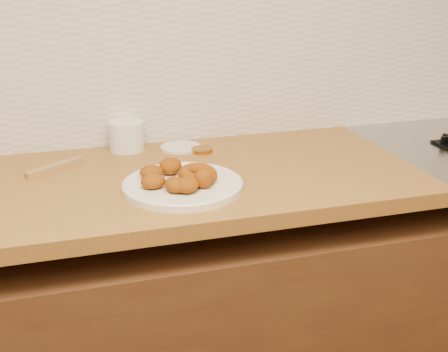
# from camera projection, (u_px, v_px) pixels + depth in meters

# --- Properties ---
(base_cabinet) EXTENTS (3.60, 0.60, 0.77)m
(base_cabinet) POSITION_uv_depth(u_px,v_px,m) (226.00, 328.00, 1.70)
(base_cabinet) COLOR #513117
(base_cabinet) RESTS_ON floor
(backsplash) EXTENTS (3.60, 0.02, 0.60)m
(backsplash) POSITION_uv_depth(u_px,v_px,m) (199.00, 41.00, 1.67)
(backsplash) COLOR beige
(backsplash) RESTS_ON wall_back
(donut_plate) EXTENTS (0.30, 0.30, 0.02)m
(donut_plate) POSITION_uv_depth(u_px,v_px,m) (183.00, 185.00, 1.38)
(donut_plate) COLOR silver
(donut_plate) RESTS_ON butcher_block
(ring_donut) EXTENTS (0.12, 0.12, 0.04)m
(ring_donut) POSITION_uv_depth(u_px,v_px,m) (197.00, 175.00, 1.38)
(ring_donut) COLOR #7D3907
(ring_donut) RESTS_ON donut_plate
(fried_dough_chunks) EXTENTS (0.17, 0.21, 0.05)m
(fried_dough_chunks) POSITION_uv_depth(u_px,v_px,m) (173.00, 177.00, 1.35)
(fried_dough_chunks) COLOR #7D3907
(fried_dough_chunks) RESTS_ON donut_plate
(plastic_tub) EXTENTS (0.11, 0.11, 0.09)m
(plastic_tub) POSITION_uv_depth(u_px,v_px,m) (126.00, 136.00, 1.65)
(plastic_tub) COLOR silver
(plastic_tub) RESTS_ON butcher_block
(tub_lid) EXTENTS (0.14, 0.14, 0.01)m
(tub_lid) POSITION_uv_depth(u_px,v_px,m) (181.00, 147.00, 1.68)
(tub_lid) COLOR silver
(tub_lid) RESTS_ON butcher_block
(brass_jar_lid) EXTENTS (0.08, 0.08, 0.01)m
(brass_jar_lid) POSITION_uv_depth(u_px,v_px,m) (202.00, 150.00, 1.65)
(brass_jar_lid) COLOR #A66621
(brass_jar_lid) RESTS_ON butcher_block
(wooden_utensil) EXTENTS (0.16, 0.12, 0.01)m
(wooden_utensil) POSITION_uv_depth(u_px,v_px,m) (55.00, 167.00, 1.51)
(wooden_utensil) COLOR olive
(wooden_utensil) RESTS_ON butcher_block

